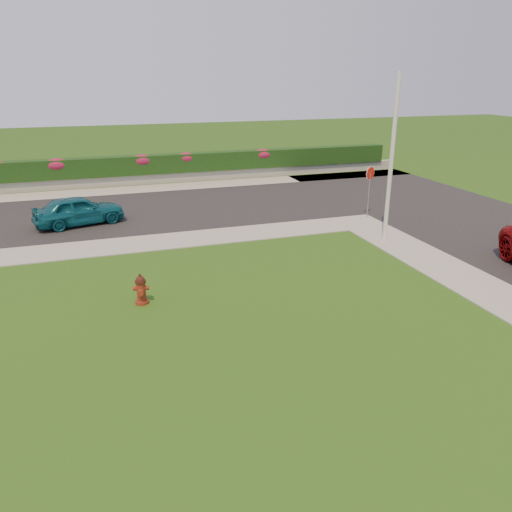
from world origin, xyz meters
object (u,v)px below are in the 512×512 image
object	(u,v)px
fire_hydrant	(141,290)
utility_pole	(391,161)
stop_sign	(370,180)
sedan_teal	(79,210)

from	to	relation	value
fire_hydrant	utility_pole	world-z (taller)	utility_pole
utility_pole	stop_sign	xyz separation A→B (m)	(1.16, 3.32, -1.43)
sedan_teal	utility_pole	bearing A→B (deg)	-132.88
fire_hydrant	sedan_teal	world-z (taller)	sedan_teal
sedan_teal	stop_sign	world-z (taller)	stop_sign
fire_hydrant	stop_sign	distance (m)	12.57
utility_pole	sedan_teal	bearing A→B (deg)	151.77
sedan_teal	fire_hydrant	bearing A→B (deg)	176.07
sedan_teal	utility_pole	world-z (taller)	utility_pole
sedan_teal	stop_sign	size ratio (longest dim) A/B	1.59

